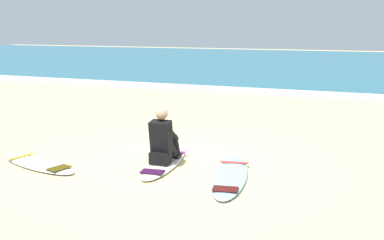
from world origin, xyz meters
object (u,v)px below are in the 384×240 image
object	(u,v)px
surfer_seated	(163,141)
surfboard_main	(164,162)
surfboard_spare_near	(38,164)
surfboard_spare_far	(230,176)

from	to	relation	value
surfer_seated	surfboard_main	bearing A→B (deg)	107.66
surfboard_spare_near	surfboard_spare_far	xyz separation A→B (m)	(3.23, 0.59, -0.00)
surfboard_main	surfer_seated	world-z (taller)	surfer_seated
surfer_seated	surfboard_spare_far	size ratio (longest dim) A/B	0.42
surfboard_spare_near	surfer_seated	bearing A→B (deg)	21.65
surfer_seated	surfboard_spare_near	distance (m)	2.17
surfer_seated	surfboard_spare_far	xyz separation A→B (m)	(1.25, -0.20, -0.40)
surfboard_main	surfboard_spare_far	distance (m)	1.30
surfboard_spare_near	surfboard_spare_far	world-z (taller)	same
surfboard_spare_near	surfboard_spare_far	size ratio (longest dim) A/B	0.85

